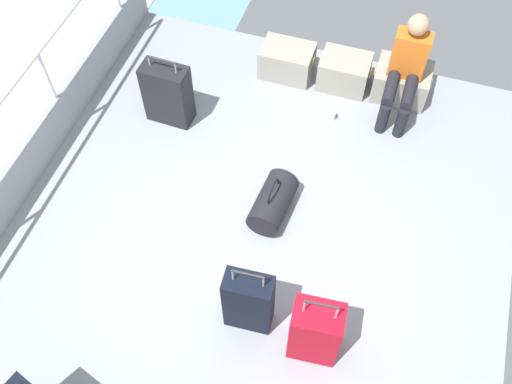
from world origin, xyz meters
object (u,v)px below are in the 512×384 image
Objects in this scene: cargo_crate_2 at (401,82)px; suitcase_0 at (315,332)px; passenger_seated at (406,67)px; suitcase_1 at (168,94)px; cargo_crate_0 at (287,61)px; paper_cup at (332,115)px; cargo_crate_1 at (344,72)px; duffel_bag at (273,202)px; suitcase_2 at (249,302)px.

cargo_crate_2 is 2.94m from suitcase_0.
suitcase_1 is at bearing -158.31° from passenger_seated.
paper_cup is at bearing -38.22° from cargo_crate_0.
duffel_bag is (-0.24, -1.77, -0.03)m from cargo_crate_1.
suitcase_0 is 2.74m from suitcase_1.
paper_cup is at bearing -136.82° from cargo_crate_2.
cargo_crate_0 is 1.36m from suitcase_1.
cargo_crate_1 is 0.69× the size of suitcase_1.
cargo_crate_0 is 0.62m from cargo_crate_1.
cargo_crate_0 is 1.78m from duffel_bag.
cargo_crate_2 is 0.70× the size of suitcase_2.
paper_cup is (-0.42, 2.37, -0.29)m from suitcase_0.
cargo_crate_2 is at bearing 86.57° from suitcase_0.
passenger_seated reaches higher than cargo_crate_0.
duffel_bag is (-0.12, 1.04, -0.20)m from suitcase_2.
cargo_crate_2 is at bearing 75.90° from suitcase_2.
suitcase_0 reaches higher than cargo_crate_2.
passenger_seated reaches higher than cargo_crate_2.
passenger_seated is at bearing 21.69° from suitcase_1.
passenger_seated is at bearing 75.01° from suitcase_2.
passenger_seated is 1.88m from duffel_bag.
suitcase_0 is (0.42, -2.88, 0.17)m from cargo_crate_1.
suitcase_1 is 2.32m from suitcase_2.
cargo_crate_0 is at bearing 102.11° from duffel_bag.
cargo_crate_2 is 0.69× the size of suitcase_0.
suitcase_1 is (-1.56, -0.99, 0.16)m from cargo_crate_1.
duffel_bag is at bearing 96.50° from suitcase_2.
suitcase_2 is at bearing -104.10° from cargo_crate_2.
cargo_crate_2 is 2.40m from suitcase_1.
suitcase_2 is 8.33× the size of paper_cup.
suitcase_0 is at bearing -93.43° from cargo_crate_2.
cargo_crate_1 is at bearing 87.49° from suitcase_2.
paper_cup is at bearing 99.94° from suitcase_0.
cargo_crate_0 is 1.27m from passenger_seated.
suitcase_2 reaches higher than suitcase_1.
cargo_crate_0 reaches higher than paper_cup.
suitcase_2 reaches higher than cargo_crate_1.
suitcase_2 is at bearing -92.51° from cargo_crate_1.
cargo_crate_2 is at bearing 3.15° from cargo_crate_0.
suitcase_2 reaches higher than paper_cup.
passenger_seated reaches higher than duffel_bag.
cargo_crate_0 is 1.07× the size of cargo_crate_1.
passenger_seated is 1.23× the size of suitcase_0.
cargo_crate_0 is at bearing 141.78° from paper_cup.
duffel_bag is at bearing -77.89° from cargo_crate_0.
paper_cup is at bearing 17.03° from suitcase_1.
suitcase_0 is at bearing -43.73° from suitcase_1.
suitcase_0 is (1.04, -2.86, 0.17)m from cargo_crate_0.
duffel_bag is at bearing -114.80° from cargo_crate_2.
suitcase_2 is 1.07m from duffel_bag.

